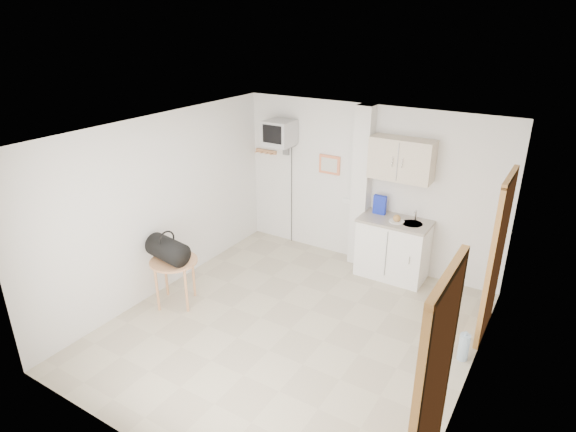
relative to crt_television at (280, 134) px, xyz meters
The scene contains 7 objects.
ground 3.15m from the crt_television, 54.36° to the right, with size 4.50×4.50×0.00m, color #B8AC91.
room_envelope 2.60m from the crt_television, 48.84° to the right, with size 4.24×4.54×2.55m.
kitchenette 2.32m from the crt_television, ahead, with size 1.03×0.58×2.10m.
crt_television is the anchor object (origin of this frame).
round_table 2.70m from the crt_television, 94.93° to the right, with size 0.63×0.63×0.66m.
duffel_bag 2.62m from the crt_television, 96.05° to the right, with size 0.62×0.41×0.43m.
water_bottle 4.13m from the crt_television, 23.16° to the right, with size 0.12×0.12×0.37m.
Camera 1 is at (2.64, -4.33, 3.66)m, focal length 30.00 mm.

